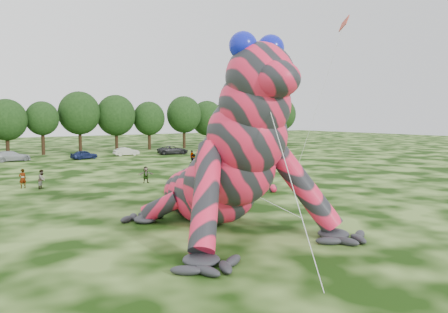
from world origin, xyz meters
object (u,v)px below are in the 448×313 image
tree_13 (184,122)px  car_6 (173,150)px  tree_17 (281,121)px  tree_10 (80,122)px  car_4 (84,155)px  spectator_2 (194,161)px  tree_11 (116,123)px  inflatable_gecko (207,135)px  car_5 (126,152)px  car_3 (11,156)px  tree_14 (207,124)px  tree_9 (43,128)px  tree_12 (149,126)px  flying_kite (340,35)px  tree_15 (230,123)px  spectator_3 (192,156)px  spectator_1 (42,179)px  spectator_0 (23,179)px  tree_8 (7,128)px  car_7 (212,147)px  spectator_5 (146,175)px  tree_16 (251,123)px

tree_13 → car_6: 14.46m
tree_17 → tree_10: bearing=177.5°
car_4 → spectator_2: size_ratio=2.38×
tree_11 → inflatable_gecko: bearing=-105.2°
car_5 → inflatable_gecko: bearing=167.5°
tree_10 → car_3: tree_10 is taller
tree_17 → car_6: tree_17 is taller
tree_14 → car_4: (-29.08, -12.30, -4.05)m
tree_9 → tree_12: 18.95m
flying_kite → car_3: size_ratio=2.93×
tree_15 → spectator_3: size_ratio=5.65×
tree_10 → car_3: bearing=-142.0°
car_4 → car_6: 14.46m
inflatable_gecko → spectator_2: bearing=64.2°
flying_kite → tree_14: flying_kite is taller
spectator_1 → spectator_2: 20.04m
car_3 → tree_12: bearing=-79.1°
tree_9 → tree_12: bearing=1.2°
tree_10 → spectator_0: (-15.23, -34.87, -4.40)m
tree_8 → tree_14: 37.72m
spectator_2 → tree_15: bearing=-156.1°
tree_10 → tree_11: (6.39, -0.38, -0.22)m
tree_15 → spectator_2: 39.17m
flying_kite → car_3: flying_kite is taller
spectator_3 → car_6: bearing=-137.3°
flying_kite → tree_14: 55.67m
tree_10 → car_7: 23.48m
tree_12 → tree_17: bearing=-1.9°
tree_10 → car_7: (20.92, -9.62, -4.59)m
tree_14 → tree_17: size_ratio=0.91×
tree_11 → spectator_5: (-11.41, -37.83, -4.25)m
inflatable_gecko → spectator_0: (-6.94, 19.46, -4.35)m
flying_kite → tree_10: bearing=97.3°
car_5 → spectator_1: spectator_1 is taller
spectator_0 → tree_13: bearing=-148.4°
tree_11 → tree_12: size_ratio=1.12×
spectator_1 → car_5: bearing=5.2°
tree_10 → tree_11: 6.40m
inflatable_gecko → car_5: inflatable_gecko is taller
tree_10 → spectator_5: tree_10 is taller
tree_10 → car_6: size_ratio=2.08×
spectator_5 → spectator_0: size_ratio=0.92×
inflatable_gecko → tree_16: size_ratio=2.22×
tree_15 → spectator_0: 57.62m
car_4 → car_7: (23.94, 2.53, 0.00)m
tree_8 → car_5: (15.77, -8.91, -3.82)m
car_3 → tree_17: bearing=-90.7°
car_3 → spectator_3: (19.89, -15.74, 0.12)m
car_5 → spectator_0: 31.14m
tree_16 → car_7: tree_16 is taller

